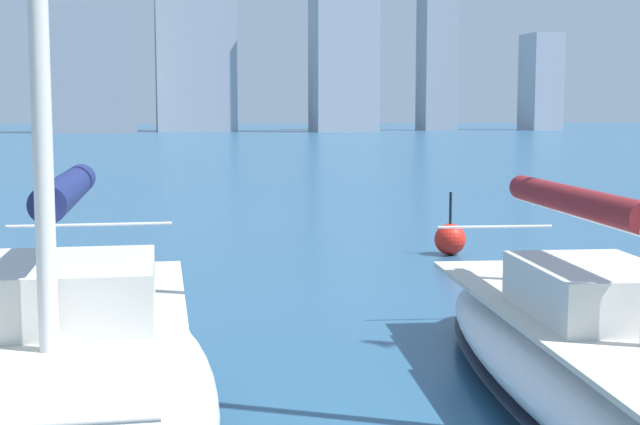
{
  "coord_description": "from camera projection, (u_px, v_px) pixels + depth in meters",
  "views": [
    {
      "loc": [
        1.43,
        1.0,
        3.12
      ],
      "look_at": [
        -0.25,
        -7.09,
        2.2
      ],
      "focal_mm": 50.0,
      "sensor_mm": 36.0,
      "label": 1
    }
  ],
  "objects": [
    {
      "name": "city_skyline",
      "position": [
        5.0,
        15.0,
        150.26
      ],
      "size": [
        165.35,
        23.91,
        51.02
      ],
      "color": "#9EA3AE",
      "rests_on": "ground"
    },
    {
      "name": "channel_buoy",
      "position": [
        450.0,
        239.0,
        19.76
      ],
      "size": [
        0.7,
        0.7,
        1.4
      ],
      "color": "red",
      "rests_on": "ground"
    },
    {
      "name": "sailboat_maroon",
      "position": [
        613.0,
        362.0,
        9.04
      ],
      "size": [
        3.33,
        9.7,
        12.31
      ],
      "color": "silver",
      "rests_on": "ground"
    },
    {
      "name": "sailboat_navy",
      "position": [
        61.0,
        388.0,
        7.92
      ],
      "size": [
        3.03,
        8.46,
        11.16
      ],
      "color": "silver",
      "rests_on": "ground"
    }
  ]
}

